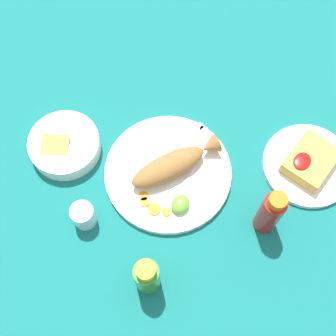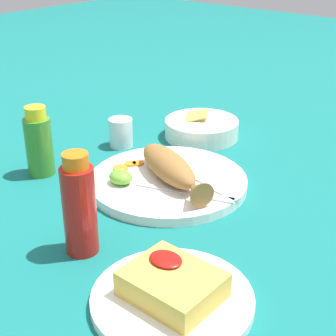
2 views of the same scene
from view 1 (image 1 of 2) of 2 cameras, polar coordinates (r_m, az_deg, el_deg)
The scene contains 16 objects.
ground_plane at distance 1.13m, azimuth 0.00°, elevation -0.78°, with size 4.00×4.00×0.00m, color #146B66.
main_plate at distance 1.12m, azimuth 0.00°, elevation -0.60°, with size 0.30×0.30×0.02m, color white.
fried_fish at distance 1.09m, azimuth 0.66°, elevation 0.45°, with size 0.23×0.14×0.05m.
fork_near at distance 1.14m, azimuth 1.34°, elevation 3.01°, with size 0.18×0.05×0.00m.
fork_far at distance 1.13m, azimuth 3.32°, elevation 1.67°, with size 0.18×0.08×0.00m.
carrot_slice_near at distance 1.09m, azimuth -3.00°, elevation -3.44°, with size 0.02×0.02×0.00m, color orange.
carrot_slice_mid at distance 1.08m, azimuth -2.84°, elevation -4.19°, with size 0.02×0.02×0.00m, color orange.
carrot_slice_far at distance 1.08m, azimuth -1.68°, elevation -5.05°, with size 0.03×0.03×0.00m, color orange.
carrot_slice_extra at distance 1.07m, azimuth -0.19°, elevation -5.38°, with size 0.02×0.02×0.00m, color orange.
lime_wedge_main at distance 1.07m, azimuth 1.52°, elevation -4.44°, with size 0.05×0.04×0.03m, color #6BB233.
hot_sauce_bottle_red at distance 1.04m, azimuth 12.35°, elevation -5.33°, with size 0.05×0.05×0.16m.
hot_sauce_bottle_green at distance 0.99m, azimuth -2.57°, elevation -13.08°, with size 0.05×0.05×0.14m.
salt_cup at distance 1.08m, azimuth -10.21°, elevation -5.79°, with size 0.05×0.05×0.06m.
side_plate_fries at distance 1.18m, azimuth 16.66°, elevation 0.33°, with size 0.22×0.22×0.01m, color white.
fries_pile at distance 1.16m, azimuth 16.96°, elevation 0.83°, with size 0.12×0.10×0.04m.
guacamole_bowl at distance 1.16m, azimuth -12.50°, elevation 2.77°, with size 0.17×0.17×0.06m.
Camera 1 is at (0.35, 0.27, 1.04)m, focal length 50.00 mm.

